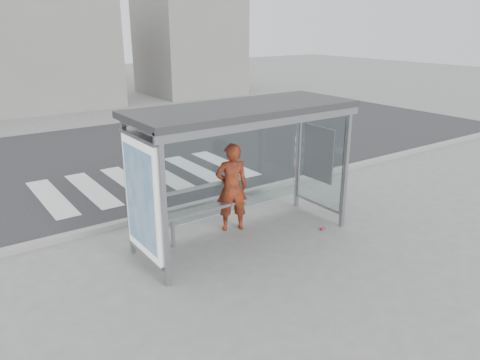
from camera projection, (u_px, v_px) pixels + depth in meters
name	position (u px, v px, depth m)	size (l,w,h in m)	color
ground	(243.00, 238.00, 9.17)	(80.00, 80.00, 0.00)	slate
road	(113.00, 158.00, 14.59)	(30.00, 10.00, 0.01)	#242426
curb	(194.00, 205.00, 10.66)	(30.00, 0.18, 0.12)	gray
crosswalk	(147.00, 179.00, 12.65)	(5.55, 3.00, 0.00)	silver
bus_shelter	(225.00, 142.00, 8.38)	(4.25, 1.65, 2.62)	gray
building_center	(24.00, 56.00, 22.30)	(8.00, 5.00, 5.00)	gray
building_right	(189.00, 32.00, 26.90)	(5.00, 5.00, 7.00)	gray
person	(232.00, 187.00, 9.32)	(0.66, 0.43, 1.81)	red
bench	(207.00, 208.00, 9.08)	(1.99, 0.33, 1.03)	gray
soda_can	(322.00, 228.00, 9.54)	(0.06, 0.06, 0.11)	#CF3D4C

